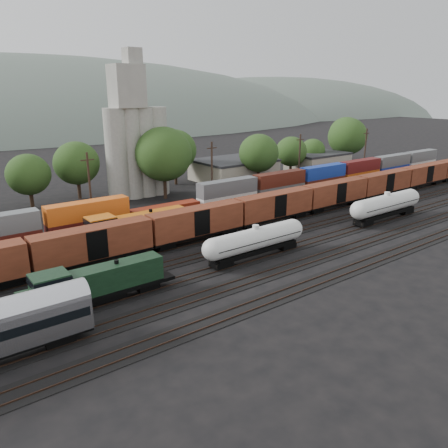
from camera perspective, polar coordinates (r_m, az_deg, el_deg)
ground at (r=61.89m, az=1.25°, el=-3.06°), size 600.00×600.00×0.00m
tracks at (r=61.87m, az=1.25°, el=-3.02°), size 180.00×33.20×0.20m
green_locomotive at (r=46.78m, az=-16.92°, el=-7.51°), size 16.22×2.86×4.29m
tank_car_a at (r=57.21m, az=4.12°, el=-2.09°), size 16.46×2.95×4.31m
tank_car_b at (r=78.83m, az=20.41°, el=2.39°), size 17.65×3.16×4.63m
orange_locomotive at (r=63.87m, az=-11.94°, el=-0.33°), size 18.25×3.04×4.56m
boxcar_string at (r=67.51m, az=1.86°, el=1.45°), size 153.60×2.90×4.20m
container_wall at (r=73.52m, az=-5.15°, el=2.52°), size 165.60×2.60×5.80m
grain_silo at (r=91.08m, az=-11.41°, el=10.45°), size 13.40×5.00×29.00m
industrial_sheds at (r=93.28m, az=-9.04°, el=5.31°), size 119.38×17.26×5.10m
tree_band at (r=91.20m, az=-10.69°, el=8.31°), size 164.74×22.21×14.45m
utility_poles at (r=78.04m, az=-8.82°, el=5.75°), size 122.20×0.36×12.00m
distant_hills at (r=314.17m, az=-25.94°, el=7.80°), size 860.00×286.00×130.00m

